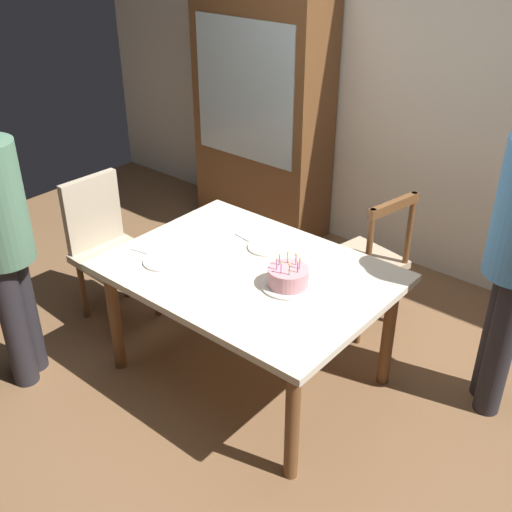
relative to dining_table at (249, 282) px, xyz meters
name	(u,v)px	position (x,y,z in m)	size (l,w,h in m)	color
ground	(250,373)	(0.00, 0.00, -0.64)	(6.40, 6.40, 0.00)	brown
back_wall	(422,91)	(0.00, 1.85, 0.66)	(6.40, 0.10, 2.60)	silver
dining_table	(249,282)	(0.00, 0.00, 0.00)	(1.48, 1.09, 0.72)	beige
birthday_cake	(288,278)	(0.26, 0.00, 0.13)	(0.28, 0.28, 0.17)	silver
plate_near_celebrant	(163,261)	(-0.41, -0.25, 0.09)	(0.22, 0.22, 0.01)	white
plate_far_side	(267,247)	(-0.07, 0.25, 0.09)	(0.22, 0.22, 0.01)	white
fork_near_celebrant	(144,252)	(-0.57, -0.24, 0.08)	(0.18, 0.02, 0.01)	silver
fork_far_side	(245,239)	(-0.23, 0.24, 0.08)	(0.18, 0.02, 0.01)	silver
chair_spindle_back	(365,263)	(0.23, 0.86, -0.18)	(0.52, 0.52, 0.95)	tan
chair_upholstered	(106,242)	(-1.13, -0.10, -0.11)	(0.46, 0.46, 0.95)	tan
person_celebrant	(1,237)	(-1.00, -0.83, 0.28)	(0.32, 0.32, 1.61)	#262328
china_cabinet	(262,117)	(-1.19, 1.56, 0.31)	(1.10, 0.45, 1.90)	brown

